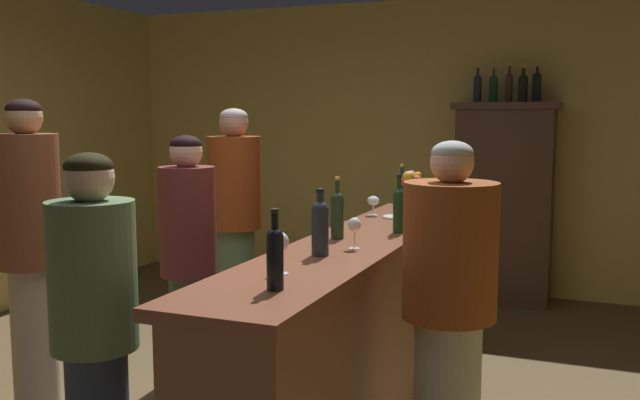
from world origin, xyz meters
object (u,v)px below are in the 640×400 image
Objects in this scene: display_bottle_midright at (523,86)px; patron_in_navy at (235,220)px; wine_glass_mid at (373,201)px; wine_glass_spare at (281,244)px; bar_counter at (355,333)px; display_cabinet at (504,199)px; patron_in_grey at (188,260)px; wine_bottle_syrah at (337,213)px; wine_bottle_pinot at (275,255)px; patron_near_entrance at (31,251)px; cheese_plate at (396,217)px; wine_glass_front at (355,226)px; display_bottle_right at (537,86)px; wine_bottle_malbec at (399,208)px; display_bottle_midleft at (493,87)px; display_bottle_center at (509,86)px; patron_tall at (95,332)px; wine_glass_rear at (424,195)px; display_bottle_left at (477,87)px; flower_arrangement at (413,200)px; bartender at (449,309)px; wine_bottle_merlot at (320,225)px; wine_bottle_riesling at (402,192)px.

patron_in_navy is (-1.67, -2.06, -0.96)m from display_bottle_midright.
wine_glass_spare is (0.16, -1.73, 0.03)m from wine_glass_mid.
bar_counter is 2.93m from display_cabinet.
wine_glass_spare is 0.11× the size of patron_in_grey.
patron_in_grey is (-1.30, -3.02, -0.06)m from display_cabinet.
wine_bottle_syrah is 0.19× the size of patron_in_navy.
wine_bottle_pinot is 1.65m from patron_near_entrance.
wine_glass_front is at bearing -85.04° from cheese_plate.
patron_in_grey is (-1.54, -3.02, -1.04)m from display_bottle_right.
display_cabinet is at bearing 84.87° from wine_bottle_malbec.
display_bottle_midleft reaches higher than wine_glass_spare.
display_bottle_center reaches higher than patron_in_navy.
patron_tall is (0.94, -0.65, -0.12)m from patron_near_entrance.
wine_glass_front is at bearing -10.18° from patron_near_entrance.
wine_glass_rear is 1.92m from display_bottle_midleft.
display_cabinet is at bearing 0.00° from display_bottle_left.
display_bottle_right is at bearing 52.26° from patron_in_grey.
display_cabinet reaches higher than wine_bottle_malbec.
display_bottle_midleft is 4.08m from patron_near_entrance.
flower_arrangement is (0.16, 1.51, 0.01)m from wine_glass_spare.
bartender reaches higher than wine_glass_spare.
patron_tall reaches higher than cheese_plate.
wine_bottle_syrah is 3.00m from display_bottle_midleft.
wine_glass_mid is at bearing -105.68° from display_cabinet.
patron_near_entrance reaches higher than cheese_plate.
bar_counter is 23.84× the size of wine_glass_mid.
patron_in_navy is at bearing 131.94° from wine_bottle_merlot.
flower_arrangement is 2.13m from patron_tall.
wine_glass_rear is at bearing 18.71° from wine_bottle_riesling.
wine_glass_spare is (-0.10, -0.62, 0.01)m from wine_glass_front.
wine_glass_mid is 2.20m from display_bottle_midleft.
wine_glass_front is 0.10× the size of patron_tall.
cheese_plate is (0.01, 1.68, -0.12)m from wine_glass_spare.
flower_arrangement is (0.07, 1.75, 0.01)m from wine_bottle_pinot.
display_bottle_left reaches higher than display_bottle_midleft.
wine_bottle_syrah is at bearing -103.98° from display_bottle_right.
wine_bottle_pinot is 0.96× the size of flower_arrangement.
display_bottle_center is 0.12m from display_bottle_midright.
wine_bottle_pinot is 4.09m from display_bottle_right.
bartender is at bearing -65.48° from cheese_plate.
patron_near_entrance reaches higher than patron_tall.
bartender reaches higher than wine_bottle_riesling.
display_bottle_left is 0.14m from display_bottle_midleft.
patron_near_entrance reaches higher than wine_bottle_syrah.
bar_counter is at bearing -97.76° from display_bottle_center.
display_bottle_right is at bearing 72.85° from cheese_plate.
wine_bottle_riesling is 1.16m from patron_in_navy.
display_cabinet is 5.41× the size of wine_bottle_syrah.
wine_bottle_malbec is 0.19× the size of patron_near_entrance.
wine_glass_mid is at bearing -122.03° from wine_bottle_riesling.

